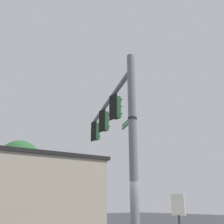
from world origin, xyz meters
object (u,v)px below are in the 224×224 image
(street_name_sign, at_px, (130,121))
(historical_marker, at_px, (179,215))
(traffic_light_mid_outer, at_px, (96,132))
(traffic_light_nearest_pole, at_px, (116,107))
(traffic_light_mid_inner, at_px, (105,121))

(street_name_sign, xyz_separation_m, historical_marker, (0.49, 1.92, -3.38))
(traffic_light_mid_outer, distance_m, street_name_sign, 6.39)
(traffic_light_mid_outer, xyz_separation_m, street_name_sign, (5.74, -2.53, -1.22))
(traffic_light_mid_outer, height_order, historical_marker, traffic_light_mid_outer)
(traffic_light_nearest_pole, relative_size, historical_marker, 0.62)
(traffic_light_mid_inner, bearing_deg, historical_marker, 3.69)
(street_name_sign, distance_m, historical_marker, 3.92)
(traffic_light_mid_outer, xyz_separation_m, historical_marker, (6.23, -0.61, -4.60))
(traffic_light_mid_outer, height_order, street_name_sign, traffic_light_mid_outer)
(traffic_light_nearest_pole, height_order, historical_marker, traffic_light_nearest_pole)
(traffic_light_mid_outer, distance_m, historical_marker, 7.77)
(traffic_light_mid_inner, bearing_deg, traffic_light_nearest_pole, -23.61)
(traffic_light_mid_inner, relative_size, street_name_sign, 0.99)
(traffic_light_mid_inner, relative_size, historical_marker, 0.62)
(street_name_sign, bearing_deg, traffic_light_mid_inner, 156.12)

